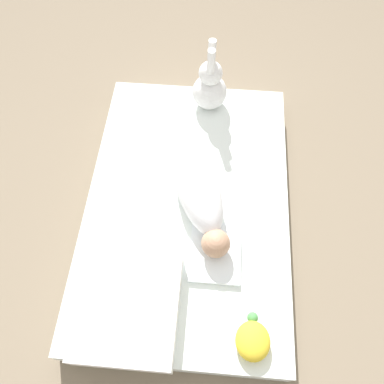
{
  "coord_description": "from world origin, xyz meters",
  "views": [
    {
      "loc": [
        -0.68,
        -0.07,
        1.44
      ],
      "look_at": [
        0.01,
        -0.02,
        0.17
      ],
      "focal_mm": 35.0,
      "sensor_mm": 36.0,
      "label": 1
    }
  ],
  "objects": [
    {
      "name": "bunny_plush",
      "position": [
        0.51,
        -0.05,
        0.23
      ],
      "size": [
        0.15,
        0.15,
        0.33
      ],
      "color": "white",
      "rests_on": "bed_mattress"
    },
    {
      "name": "pillow",
      "position": [
        -0.43,
        0.16,
        0.17
      ],
      "size": [
        0.38,
        0.33,
        0.09
      ],
      "color": "white",
      "rests_on": "bed_mattress"
    },
    {
      "name": "bed_mattress",
      "position": [
        0.0,
        0.0,
        0.06
      ],
      "size": [
        1.22,
        0.79,
        0.12
      ],
      "color": "white",
      "rests_on": "ground_plane"
    },
    {
      "name": "swaddled_baby",
      "position": [
        0.0,
        -0.04,
        0.21
      ],
      "size": [
        0.5,
        0.3,
        0.17
      ],
      "rotation": [
        0.0,
        0.0,
        3.5
      ],
      "color": "white",
      "rests_on": "bed_mattress"
    },
    {
      "name": "turtle_plush",
      "position": [
        -0.5,
        -0.26,
        0.15
      ],
      "size": [
        0.16,
        0.11,
        0.07
      ],
      "color": "yellow",
      "rests_on": "bed_mattress"
    },
    {
      "name": "ground_plane",
      "position": [
        0.0,
        0.0,
        0.0
      ],
      "size": [
        12.0,
        12.0,
        0.0
      ],
      "primitive_type": "plane",
      "color": "#7A6B56"
    },
    {
      "name": "burp_cloth",
      "position": [
        -0.21,
        -0.12,
        0.13
      ],
      "size": [
        0.23,
        0.19,
        0.02
      ],
      "color": "white",
      "rests_on": "bed_mattress"
    }
  ]
}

